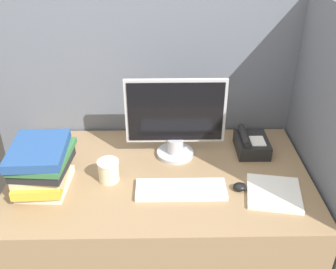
% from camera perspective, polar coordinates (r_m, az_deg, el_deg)
% --- Properties ---
extents(cubicle_panel_rear, '(1.79, 0.04, 1.49)m').
position_cam_1_polar(cubicle_panel_rear, '(2.22, -1.17, 1.26)').
color(cubicle_panel_rear, slate).
rests_on(cubicle_panel_rear, ground_plane).
extents(cubicle_panel_right, '(0.04, 0.88, 1.49)m').
position_cam_1_polar(cubicle_panel_right, '(2.00, 20.36, -4.49)').
color(cubicle_panel_right, slate).
rests_on(cubicle_panel_right, ground_plane).
extents(desk, '(1.39, 0.82, 0.74)m').
position_cam_1_polar(desk, '(2.09, -1.05, -13.93)').
color(desk, '#937551').
rests_on(desk, ground_plane).
extents(monitor, '(0.48, 0.18, 0.41)m').
position_cam_1_polar(monitor, '(1.88, 1.09, 1.94)').
color(monitor, '#B7B7BC').
rests_on(monitor, desk).
extents(keyboard, '(0.40, 0.14, 0.02)m').
position_cam_1_polar(keyboard, '(1.74, 1.91, -7.99)').
color(keyboard, silver).
rests_on(keyboard, desk).
extents(mouse, '(0.06, 0.05, 0.03)m').
position_cam_1_polar(mouse, '(1.77, 10.39, -7.48)').
color(mouse, black).
rests_on(mouse, desk).
extents(coffee_cup, '(0.10, 0.10, 0.10)m').
position_cam_1_polar(coffee_cup, '(1.80, -8.61, -5.21)').
color(coffee_cup, beige).
rests_on(coffee_cup, desk).
extents(book_stack, '(0.25, 0.31, 0.21)m').
position_cam_1_polar(book_stack, '(1.79, -17.82, -4.36)').
color(book_stack, silver).
rests_on(book_stack, desk).
extents(desk_telephone, '(0.16, 0.21, 0.11)m').
position_cam_1_polar(desk_telephone, '(2.03, 11.97, -1.33)').
color(desk_telephone, black).
rests_on(desk_telephone, desk).
extents(paper_pile, '(0.27, 0.27, 0.01)m').
position_cam_1_polar(paper_pile, '(1.78, 15.12, -8.20)').
color(paper_pile, white).
rests_on(paper_pile, desk).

